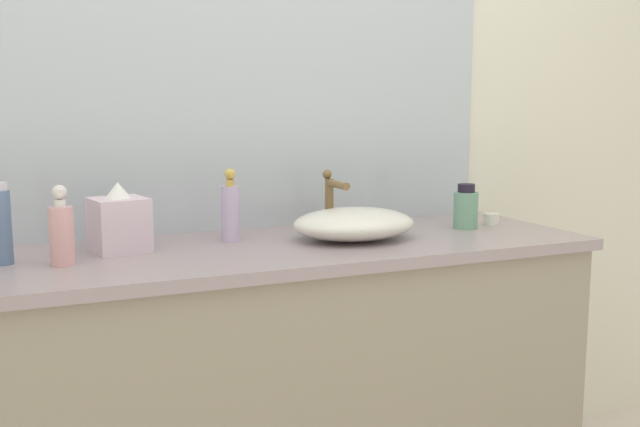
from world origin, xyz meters
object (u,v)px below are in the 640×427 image
(soap_dispenser, at_px, (62,232))
(sink_basin, at_px, (354,224))
(lotion_bottle, at_px, (466,208))
(tissue_box, at_px, (119,222))
(candle_jar, at_px, (492,219))
(perfume_bottle, at_px, (231,210))
(spray_can, at_px, (1,225))

(soap_dispenser, bearing_deg, sink_basin, 1.49)
(soap_dispenser, height_order, lotion_bottle, soap_dispenser)
(soap_dispenser, relative_size, lotion_bottle, 1.39)
(tissue_box, bearing_deg, soap_dispenser, -142.15)
(lotion_bottle, bearing_deg, candle_jar, 12.68)
(perfume_bottle, bearing_deg, candle_jar, -3.98)
(tissue_box, distance_m, candle_jar, 1.13)
(spray_can, height_order, tissue_box, spray_can)
(sink_basin, distance_m, candle_jar, 0.51)
(candle_jar, bearing_deg, spray_can, -179.46)
(sink_basin, xyz_separation_m, perfume_bottle, (-0.32, 0.11, 0.04))
(lotion_bottle, xyz_separation_m, tissue_box, (-1.01, 0.07, 0.01))
(perfume_bottle, relative_size, candle_jar, 4.13)
(perfume_bottle, height_order, candle_jar, perfume_bottle)
(soap_dispenser, height_order, candle_jar, soap_dispenser)
(soap_dispenser, height_order, tissue_box, soap_dispenser)
(lotion_bottle, bearing_deg, spray_can, 179.43)
(candle_jar, bearing_deg, sink_basin, -173.80)
(spray_can, bearing_deg, lotion_bottle, -0.57)
(sink_basin, relative_size, candle_jar, 7.18)
(sink_basin, height_order, candle_jar, sink_basin)
(perfume_bottle, height_order, tissue_box, perfume_bottle)
(lotion_bottle, height_order, spray_can, spray_can)
(spray_can, relative_size, candle_jar, 3.99)
(spray_can, bearing_deg, soap_dispenser, -25.84)
(perfume_bottle, xyz_separation_m, tissue_box, (-0.30, -0.02, -0.01))
(sink_basin, xyz_separation_m, soap_dispenser, (-0.77, -0.02, 0.04))
(sink_basin, distance_m, perfume_bottle, 0.34)
(sink_basin, distance_m, soap_dispenser, 0.77)
(lotion_bottle, height_order, candle_jar, lotion_bottle)
(soap_dispenser, height_order, spray_can, spray_can)
(soap_dispenser, distance_m, candle_jar, 1.28)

